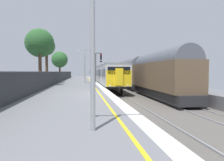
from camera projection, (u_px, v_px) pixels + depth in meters
ground at (136, 100)px, 16.28m from camera, size 17.40×110.00×1.21m
commuter_train_at_platform at (98, 73)px, 50.71m from camera, size 2.83×61.28×3.81m
freight_train_adjacent_track at (142, 73)px, 26.09m from camera, size 2.60×24.92×4.73m
signal_gantry at (97, 64)px, 31.27m from camera, size 1.10×0.24×4.67m
platform_lamp_near at (93, 18)px, 5.64m from camera, size 2.00×0.20×5.47m
platform_lamp_mid at (85, 63)px, 30.08m from camera, size 2.00×0.20×5.10m
platform_lamp_far at (84, 66)px, 54.50m from camera, size 2.00×0.20×5.68m
platform_back_fence at (32, 82)px, 15.05m from camera, size 0.07×99.00×1.73m
background_tree_left at (39, 44)px, 23.90m from camera, size 3.04×2.88×6.65m
background_tree_centre at (39, 44)px, 28.02m from camera, size 4.00×4.00×7.74m
background_tree_right at (47, 47)px, 32.94m from camera, size 2.86×2.86×7.34m
background_tree_back at (60, 60)px, 48.78m from camera, size 3.93×3.93×6.64m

